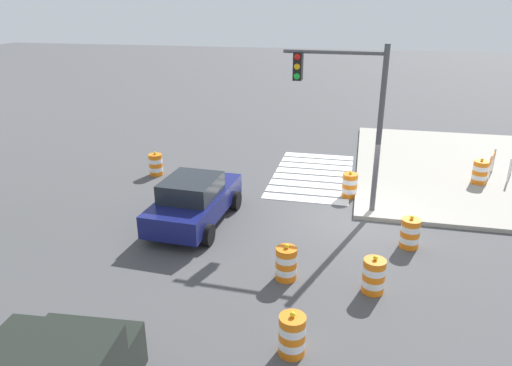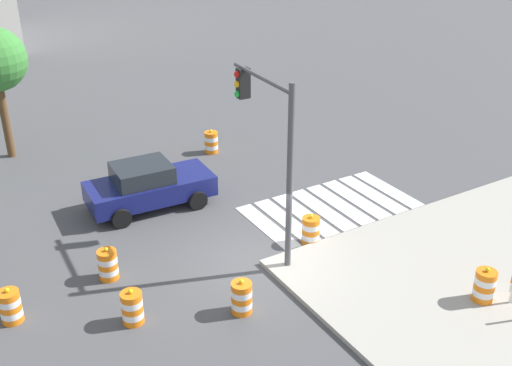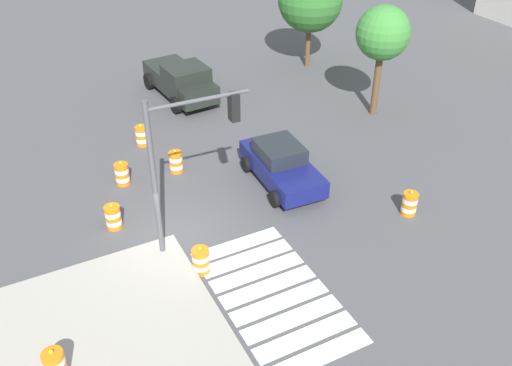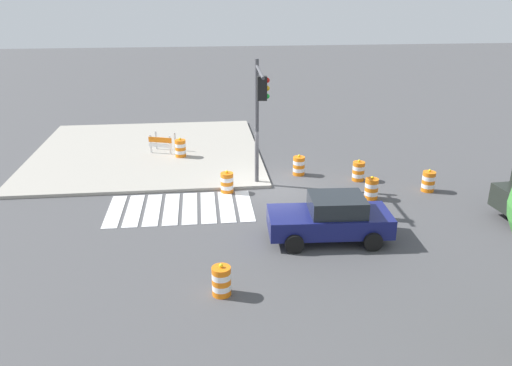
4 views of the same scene
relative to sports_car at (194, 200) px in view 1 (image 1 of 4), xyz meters
The scene contains 13 objects.
ground_plane 5.33m from the sports_car, 74.68° to the right, with size 120.00×120.00×0.00m, color #474749.
sidewalk_corner 13.34m from the sports_car, 56.30° to the right, with size 12.00×12.00×0.15m, color #9E998E.
crosswalk_stripes 6.37m from the sports_car, 31.34° to the right, with size 5.85×3.20×0.02m.
sports_car is the anchor object (origin of this frame).
traffic_barrel_near_corner 4.37m from the sports_car, 127.55° to the right, with size 0.56×0.56×1.02m.
traffic_barrel_crosswalk_end 6.33m from the sports_car, 116.00° to the right, with size 0.56×0.56×1.02m.
traffic_barrel_median_near 5.94m from the sports_car, 55.06° to the right, with size 0.56×0.56×1.02m.
traffic_barrel_median_far 6.76m from the sports_car, 91.35° to the right, with size 0.56×0.56×1.02m.
traffic_barrel_far_curb 6.77m from the sports_car, 143.47° to the right, with size 0.56×0.56×1.02m.
traffic_barrel_lane_center 5.12m from the sports_car, 37.97° to the left, with size 0.56×0.56×1.02m.
traffic_barrel_on_sidewalk 11.24m from the sports_car, 60.48° to the right, with size 0.56×0.56×1.02m.
construction_barricade 12.44m from the sports_car, 58.20° to the right, with size 1.42×1.15×1.00m.
traffic_light_pole 5.86m from the sports_car, 65.98° to the right, with size 0.48×3.29×5.50m.
Camera 1 is at (-14.73, 0.05, 6.86)m, focal length 33.23 mm.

